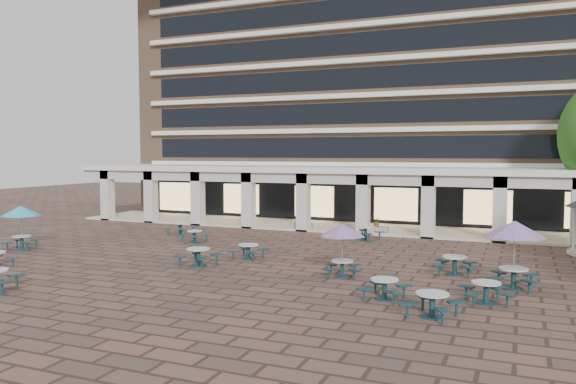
% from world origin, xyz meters
% --- Properties ---
extents(ground, '(120.00, 120.00, 0.00)m').
position_xyz_m(ground, '(0.00, 0.00, 0.00)').
color(ground, brown).
rests_on(ground, ground).
extents(apartment_building, '(40.00, 15.50, 25.20)m').
position_xyz_m(apartment_building, '(0.00, 25.47, 12.60)').
color(apartment_building, '#8E6D50').
rests_on(apartment_building, ground).
extents(retail_arcade, '(42.00, 6.60, 4.40)m').
position_xyz_m(retail_arcade, '(0.00, 14.80, 3.00)').
color(retail_arcade, white).
rests_on(retail_arcade, ground).
extents(picnic_table_2, '(1.87, 1.87, 0.77)m').
position_xyz_m(picnic_table_2, '(7.17, -3.40, 0.46)').
color(picnic_table_2, '#163F43').
rests_on(picnic_table_2, ground).
extents(picnic_table_3, '(2.06, 2.06, 0.78)m').
position_xyz_m(picnic_table_3, '(10.65, -2.52, 0.46)').
color(picnic_table_3, '#163F43').
rests_on(picnic_table_3, ground).
extents(picnic_table_4, '(2.10, 2.10, 2.42)m').
position_xyz_m(picnic_table_4, '(-14.00, -0.54, 2.06)').
color(picnic_table_4, '#163F43').
rests_on(picnic_table_4, ground).
extents(picnic_table_5, '(1.74, 1.74, 0.77)m').
position_xyz_m(picnic_table_5, '(-0.94, 1.63, 0.46)').
color(picnic_table_5, '#163F43').
rests_on(picnic_table_5, ground).
extents(picnic_table_6, '(2.00, 2.00, 2.31)m').
position_xyz_m(picnic_table_6, '(4.62, -0.37, 1.96)').
color(picnic_table_6, '#163F43').
rests_on(picnic_table_6, ground).
extents(picnic_table_7, '(2.12, 2.12, 0.82)m').
position_xyz_m(picnic_table_7, '(9.12, -5.03, 0.49)').
color(picnic_table_7, '#163F43').
rests_on(picnic_table_7, ground).
extents(picnic_table_8, '(1.91, 1.91, 0.79)m').
position_xyz_m(picnic_table_8, '(-8.94, 7.62, 0.47)').
color(picnic_table_8, '#163F43').
rests_on(picnic_table_8, ground).
extents(picnic_table_9, '(1.99, 1.99, 0.85)m').
position_xyz_m(picnic_table_9, '(-2.41, -0.75, 0.51)').
color(picnic_table_9, '#163F43').
rests_on(picnic_table_9, ground).
extents(picnic_table_10, '(1.88, 1.88, 0.83)m').
position_xyz_m(picnic_table_10, '(9.09, 1.94, 0.49)').
color(picnic_table_10, '#163F43').
rests_on(picnic_table_10, ground).
extents(picnic_table_11, '(2.34, 2.34, 2.70)m').
position_xyz_m(picnic_table_11, '(11.52, 0.15, 2.29)').
color(picnic_table_11, '#163F43').
rests_on(picnic_table_11, ground).
extents(picnic_table_12, '(1.74, 1.74, 0.69)m').
position_xyz_m(picnic_table_12, '(-6.44, 5.35, 0.41)').
color(picnic_table_12, '#163F43').
rests_on(picnic_table_12, ground).
extents(picnic_table_13, '(2.28, 2.28, 0.87)m').
position_xyz_m(picnic_table_13, '(2.92, 10.00, 0.52)').
color(picnic_table_13, '#163F43').
rests_on(picnic_table_13, ground).
extents(planter_left, '(1.50, 0.63, 1.21)m').
position_xyz_m(planter_left, '(-2.38, 12.90, 0.47)').
color(planter_left, gray).
rests_on(planter_left, ground).
extents(planter_right, '(1.50, 0.60, 1.18)m').
position_xyz_m(planter_right, '(2.93, 12.90, 0.44)').
color(planter_right, gray).
rests_on(planter_right, ground).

